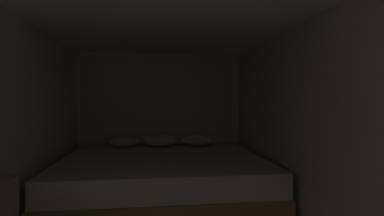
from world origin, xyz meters
The scene contains 3 objects.
wall_back centered at (0.00, 4.53, 1.04)m, with size 2.58×0.05×2.08m, color beige.
wall_right centered at (1.26, 2.02, 1.04)m, with size 0.05×4.97×2.08m, color beige.
bed centered at (0.00, 3.46, 0.36)m, with size 2.36×2.02×0.87m.
Camera 1 is at (-0.11, -0.17, 1.38)m, focal length 28.40 mm.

